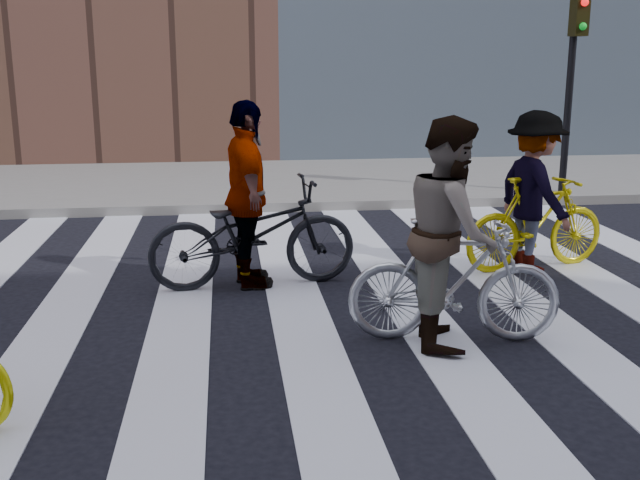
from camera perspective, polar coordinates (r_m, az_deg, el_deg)
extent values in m
plane|color=black|center=(6.91, 3.21, -6.09)|extent=(100.00, 100.00, 0.00)
cube|color=gray|center=(14.12, -2.30, 4.45)|extent=(100.00, 5.00, 0.15)
cube|color=silver|center=(6.97, -19.77, -6.67)|extent=(0.55, 10.00, 0.01)
cube|color=silver|center=(6.82, -10.66, -6.55)|extent=(0.55, 10.00, 0.01)
cube|color=silver|center=(6.83, -1.36, -6.25)|extent=(0.55, 10.00, 0.01)
cube|color=silver|center=(7.02, 7.65, -5.81)|extent=(0.55, 10.00, 0.01)
cube|color=silver|center=(7.38, 15.97, -5.28)|extent=(0.55, 10.00, 0.01)
cylinder|color=black|center=(13.08, 18.39, 9.77)|extent=(0.12, 0.12, 3.20)
cube|color=black|center=(12.94, 19.16, 15.90)|extent=(0.22, 0.28, 0.65)
sphere|color=red|center=(12.81, 19.53, 16.71)|extent=(0.12, 0.12, 0.12)
sphere|color=#0CCC26|center=(12.79, 19.40, 15.10)|extent=(0.12, 0.12, 0.12)
imported|color=silver|center=(6.34, 10.18, -3.06)|extent=(1.83, 0.79, 1.06)
imported|color=#C6B60B|center=(8.75, 16.15, 1.25)|extent=(1.84, 0.86, 1.07)
imported|color=black|center=(7.78, -5.13, 0.50)|extent=(2.24, 1.02, 1.14)
imported|color=slate|center=(6.22, 9.90, 0.60)|extent=(0.86, 1.03, 1.90)
imported|color=slate|center=(8.66, 16.01, 3.56)|extent=(0.89, 1.27, 1.79)
imported|color=slate|center=(7.70, -5.57, 3.39)|extent=(0.61, 1.18, 1.94)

